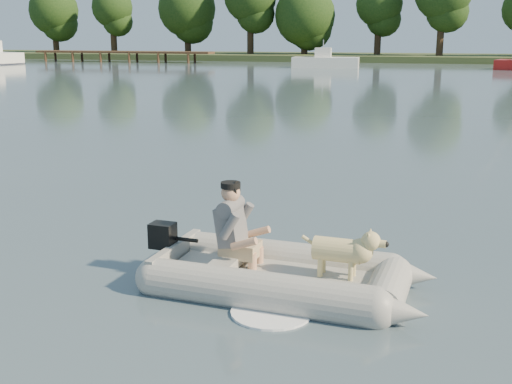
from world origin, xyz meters
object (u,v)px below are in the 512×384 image
(man, at_px, (232,222))
(motorboat, at_px, (326,54))
(dinghy, at_px, (284,244))
(dog, at_px, (337,254))
(dock, at_px, (124,57))

(man, relative_size, motorboat, 0.18)
(dinghy, xyz_separation_m, dog, (0.60, -0.01, -0.06))
(dock, height_order, dog, dock)
(dock, xyz_separation_m, motorboat, (20.55, -5.31, 0.55))
(dog, bearing_deg, motorboat, 103.76)
(dock, distance_m, man, 57.86)
(man, bearing_deg, dog, 0.00)
(man, bearing_deg, dinghy, -4.24)
(dinghy, relative_size, man, 4.27)
(dinghy, bearing_deg, dock, 122.72)
(dog, relative_size, motorboat, 0.15)
(dog, bearing_deg, dinghy, -175.43)
(dog, distance_m, motorboat, 46.83)
(dog, bearing_deg, dock, 123.24)
(man, height_order, motorboat, motorboat)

